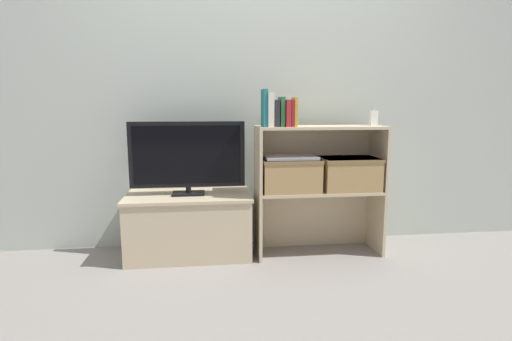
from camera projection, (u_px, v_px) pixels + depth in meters
The scene contains 17 objects.
ground_plane at pixel (259, 263), 2.68m from camera, with size 16.00×16.00×0.00m, color gray.
wall_back at pixel (251, 85), 2.95m from camera, with size 10.00×0.05×2.40m.
tv_stand at pixel (189, 225), 2.80m from camera, with size 0.86×0.46×0.44m.
tv at pixel (187, 156), 2.72m from camera, with size 0.78×0.14×0.50m.
bookshelf_lower_tier at pixel (316, 210), 2.90m from camera, with size 0.88×0.33×0.46m.
bookshelf_upper_tier at pixel (317, 148), 2.83m from camera, with size 0.88×0.33×0.45m.
book_teal at pixel (264, 108), 2.62m from camera, with size 0.03×0.15×0.24m.
book_ivory at pixel (270, 110), 2.62m from camera, with size 0.04×0.16×0.22m.
book_charcoal at pixel (276, 113), 2.63m from camera, with size 0.03×0.13×0.17m.
book_forest at pixel (281, 112), 2.64m from camera, with size 0.03×0.14×0.19m.
book_crimson at pixel (287, 113), 2.64m from camera, with size 0.03×0.16×0.18m.
book_maroon at pixel (291, 113), 2.65m from camera, with size 0.02×0.15×0.17m.
book_mustard at pixel (295, 112), 2.65m from camera, with size 0.02×0.13×0.19m.
baby_monitor at pixel (374, 118), 2.78m from camera, with size 0.05×0.03×0.13m.
storage_basket_left at pixel (290, 173), 2.75m from camera, with size 0.40×0.29×0.23m.
storage_basket_right at pixel (349, 172), 2.80m from camera, with size 0.40×0.29×0.23m.
laptop at pixel (290, 157), 2.74m from camera, with size 0.36×0.25×0.02m.
Camera 1 is at (-0.32, -2.52, 1.04)m, focal length 28.00 mm.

